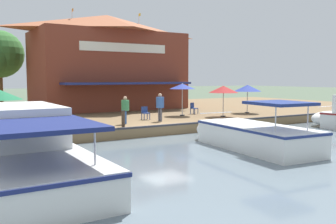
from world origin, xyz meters
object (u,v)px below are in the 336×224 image
object	(u,v)px
patio_umbrella_near_quay_edge	(248,88)
motorboat_mid_row	(19,150)
person_mid_patio	(160,104)
waterfront_restaurant	(108,61)
cafe_chair_mid_patio	(193,108)
person_near_entrance	(125,107)
patio_umbrella_mid_patio_left	(182,86)
mooring_post	(123,119)
patio_umbrella_far_corner	(223,89)
cafe_chair_far_corner_seat	(145,112)
motorboat_second_along	(247,134)
cafe_chair_beside_entrance	(41,114)
cafe_chair_back_row_seat	(27,115)

from	to	relation	value
patio_umbrella_near_quay_edge	motorboat_mid_row	bearing A→B (deg)	-64.55
person_mid_patio	motorboat_mid_row	world-z (taller)	motorboat_mid_row
waterfront_restaurant	cafe_chair_mid_patio	size ratio (longest dim) A/B	15.46
cafe_chair_mid_patio	person_near_entrance	distance (m)	7.74
patio_umbrella_mid_patio_left	mooring_post	bearing A→B (deg)	-57.12
patio_umbrella_far_corner	patio_umbrella_mid_patio_left	bearing A→B (deg)	-135.50
cafe_chair_far_corner_seat	motorboat_second_along	world-z (taller)	motorboat_second_along
cafe_chair_beside_entrance	cafe_chair_far_corner_seat	bearing A→B (deg)	66.85
patio_umbrella_far_corner	person_near_entrance	xyz separation A→B (m)	(0.36, -7.72, -0.90)
patio_umbrella_near_quay_edge	patio_umbrella_far_corner	bearing A→B (deg)	-70.93
patio_umbrella_mid_patio_left	cafe_chair_beside_entrance	size ratio (longest dim) A/B	2.76
patio_umbrella_far_corner	motorboat_mid_row	xyz separation A→B (m)	(7.50, -14.84, -1.59)
cafe_chair_far_corner_seat	patio_umbrella_near_quay_edge	bearing A→B (deg)	90.16
person_mid_patio	patio_umbrella_near_quay_edge	bearing A→B (deg)	99.31
waterfront_restaurant	mooring_post	xyz separation A→B (m)	(13.25, -4.58, -3.68)
motorboat_second_along	cafe_chair_back_row_seat	bearing A→B (deg)	-143.36
waterfront_restaurant	patio_umbrella_mid_patio_left	size ratio (longest dim) A/B	5.60
patio_umbrella_mid_patio_left	cafe_chair_beside_entrance	world-z (taller)	patio_umbrella_mid_patio_left
waterfront_restaurant	person_mid_patio	xyz separation A→B (m)	(11.33, -1.18, -3.07)
cafe_chair_back_row_seat	cafe_chair_mid_patio	bearing A→B (deg)	88.46
patio_umbrella_near_quay_edge	motorboat_second_along	distance (m)	12.05
patio_umbrella_near_quay_edge	cafe_chair_far_corner_seat	bearing A→B (deg)	-89.84
patio_umbrella_near_quay_edge	cafe_chair_mid_patio	xyz separation A→B (m)	(-1.56, -4.01, -1.46)
patio_umbrella_near_quay_edge	cafe_chair_far_corner_seat	world-z (taller)	patio_umbrella_near_quay_edge
waterfront_restaurant	person_mid_patio	bearing A→B (deg)	-5.96
cafe_chair_mid_patio	motorboat_mid_row	size ratio (longest dim) A/B	0.09
cafe_chair_beside_entrance	motorboat_mid_row	size ratio (longest dim) A/B	0.09
motorboat_second_along	patio_umbrella_near_quay_edge	bearing A→B (deg)	136.83
waterfront_restaurant	cafe_chair_beside_entrance	world-z (taller)	waterfront_restaurant
person_mid_patio	waterfront_restaurant	bearing A→B (deg)	174.04
cafe_chair_far_corner_seat	person_mid_patio	bearing A→B (deg)	12.58
cafe_chair_back_row_seat	motorboat_mid_row	distance (m)	10.77
patio_umbrella_near_quay_edge	person_near_entrance	distance (m)	11.24
mooring_post	person_mid_patio	bearing A→B (deg)	119.53
patio_umbrella_near_quay_edge	person_near_entrance	bearing A→B (deg)	-82.17
cafe_chair_beside_entrance	person_mid_patio	xyz separation A→B (m)	(3.98, 6.35, 0.64)
motorboat_mid_row	person_mid_patio	bearing A→B (deg)	127.19
waterfront_restaurant	person_near_entrance	world-z (taller)	waterfront_restaurant
patio_umbrella_near_quay_edge	motorboat_second_along	world-z (taller)	patio_umbrella_near_quay_edge
cafe_chair_beside_entrance	cafe_chair_mid_patio	xyz separation A→B (m)	(1.00, 11.01, 0.00)
patio_umbrella_far_corner	motorboat_mid_row	distance (m)	16.70
cafe_chair_mid_patio	cafe_chair_back_row_seat	world-z (taller)	same
person_mid_patio	motorboat_mid_row	xyz separation A→B (m)	(7.25, -9.55, -0.78)
cafe_chair_far_corner_seat	waterfront_restaurant	bearing A→B (deg)	171.45
motorboat_mid_row	cafe_chair_back_row_seat	bearing A→B (deg)	168.19
cafe_chair_back_row_seat	person_near_entrance	size ratio (longest dim) A/B	0.52
patio_umbrella_mid_patio_left	person_mid_patio	distance (m)	4.11
waterfront_restaurant	cafe_chair_beside_entrance	size ratio (longest dim) A/B	15.46
person_near_entrance	cafe_chair_mid_patio	bearing A→B (deg)	113.53
patio_umbrella_mid_patio_left	patio_umbrella_far_corner	xyz separation A→B (m)	(2.10, 2.06, -0.18)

